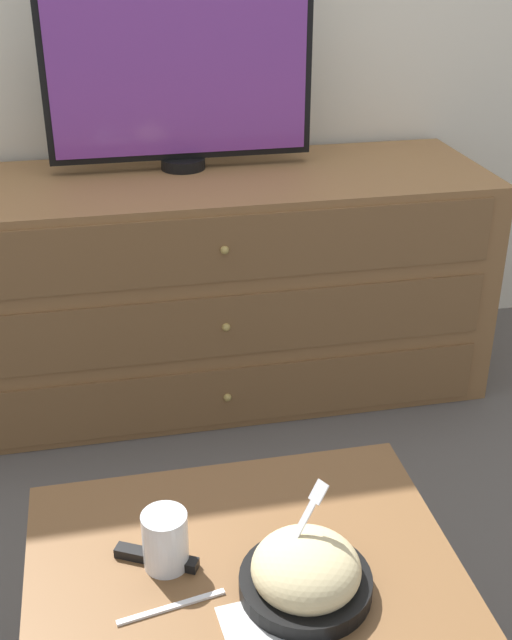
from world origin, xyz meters
TOP-DOWN VIEW (x-y plane):
  - ground_plane at (0.00, 0.00)m, footprint 12.00×12.00m
  - dresser at (-0.00, -0.32)m, footprint 1.70×0.59m
  - tv at (-0.06, -0.22)m, footprint 0.79×0.13m
  - coffee_table at (-0.14, -1.59)m, footprint 0.73×0.57m
  - takeout_bowl at (-0.05, -1.68)m, footprint 0.22×0.22m
  - drink_cup at (-0.27, -1.57)m, footprint 0.08×0.08m
  - napkin at (-0.12, -1.75)m, footprint 0.17×0.17m
  - knife at (-0.27, -1.67)m, footprint 0.18×0.04m
  - remote_control at (-0.28, -1.56)m, footprint 0.14×0.09m

SIDE VIEW (x-z plane):
  - ground_plane at x=0.00m, z-range 0.00..0.00m
  - coffee_table at x=-0.14m, z-range 0.14..0.55m
  - dresser at x=0.00m, z-range 0.00..0.71m
  - napkin at x=-0.12m, z-range 0.41..0.42m
  - knife at x=-0.27m, z-range 0.41..0.42m
  - remote_control at x=-0.28m, z-range 0.41..0.43m
  - takeout_bowl at x=-0.05m, z-range 0.36..0.54m
  - drink_cup at x=-0.27m, z-range 0.41..0.51m
  - tv at x=-0.06m, z-range 0.72..1.28m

